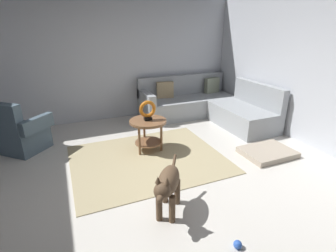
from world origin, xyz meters
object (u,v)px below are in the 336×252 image
object	(u,v)px
sectional_couch	(206,106)
dog_toy_ball	(238,245)
armchair	(20,133)
torus_sculpture	(148,110)
dog	(168,185)
dog_bed_mat	(267,152)
side_table	(148,127)

from	to	relation	value
sectional_couch	dog_toy_ball	size ratio (longest dim) A/B	27.54
armchair	torus_sculpture	distance (m)	2.13
dog_toy_ball	armchair	bearing A→B (deg)	123.61
armchair	torus_sculpture	xyz separation A→B (m)	(1.93, -0.79, 0.39)
dog	dog_toy_ball	world-z (taller)	dog
armchair	dog	world-z (taller)	armchair
armchair	dog_bed_mat	size ratio (longest dim) A/B	1.24
side_table	dog_toy_ball	world-z (taller)	side_table
dog_bed_mat	dog	world-z (taller)	dog
armchair	dog	distance (m)	2.86
side_table	dog	distance (m)	1.60
dog_bed_mat	dog	distance (m)	2.16
torus_sculpture	dog_bed_mat	bearing A→B (deg)	-27.97
sectional_couch	dog_toy_ball	bearing A→B (deg)	-116.22
torus_sculpture	dog	world-z (taller)	torus_sculpture
sectional_couch	dog_bed_mat	bearing A→B (deg)	-90.16
armchair	side_table	size ratio (longest dim) A/B	1.66
sectional_couch	dog_toy_ball	xyz separation A→B (m)	(-1.62, -3.29, -0.25)
sectional_couch	torus_sculpture	bearing A→B (deg)	-149.09
torus_sculpture	dog_bed_mat	world-z (taller)	torus_sculpture
dog	dog_toy_ball	distance (m)	0.88
armchair	side_table	world-z (taller)	armchair
dog_bed_mat	side_table	bearing A→B (deg)	152.03
dog	dog_toy_ball	bearing A→B (deg)	155.63
torus_sculpture	dog	size ratio (longest dim) A/B	0.45
torus_sculpture	dog_bed_mat	size ratio (longest dim) A/B	0.41
dog	sectional_couch	bearing A→B (deg)	-93.29
dog	dog_toy_ball	size ratio (longest dim) A/B	8.88
side_table	torus_sculpture	size ratio (longest dim) A/B	1.84
sectional_couch	dog_bed_mat	world-z (taller)	sectional_couch
dog	side_table	bearing A→B (deg)	-66.61
torus_sculpture	dog_toy_ball	size ratio (longest dim) A/B	3.99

